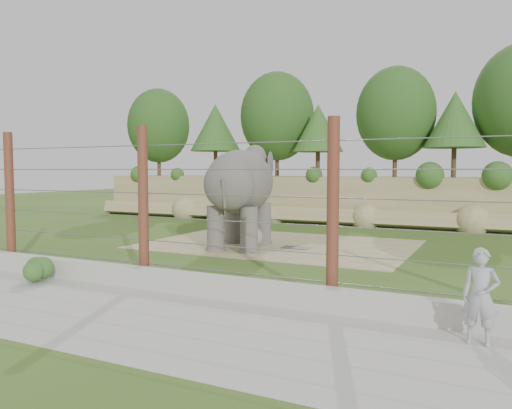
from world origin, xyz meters
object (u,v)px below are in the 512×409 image
at_px(stone_ball, 253,237).
at_px(zookeeper, 481,296).
at_px(barrier_fence, 143,205).
at_px(elephant, 240,197).

bearing_deg(stone_ball, zookeeper, -43.52).
height_order(barrier_fence, zookeeper, barrier_fence).
relative_size(elephant, zookeeper, 2.92).
relative_size(barrier_fence, zookeeper, 12.65).
height_order(elephant, barrier_fence, barrier_fence).
xyz_separation_m(barrier_fence, zookeeper, (7.91, -1.20, -1.19)).
distance_m(elephant, stone_ball, 1.57).
bearing_deg(elephant, zookeeper, -52.64).
height_order(stone_ball, zookeeper, zookeeper).
xyz_separation_m(elephant, zookeeper, (8.37, -7.31, -1.08)).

